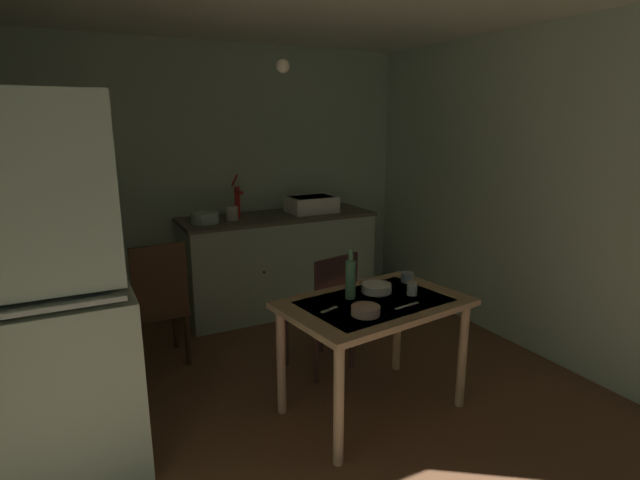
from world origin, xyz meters
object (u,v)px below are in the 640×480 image
Objects in this scene: hand_pump at (237,199)px; chair_far_side at (325,309)px; serving_bowl_wide at (376,288)px; glass_bottle at (351,278)px; chair_by_counter at (158,303)px; hutch_cabinet at (23,318)px; dining_table at (374,317)px; mixing_bowl_counter at (205,218)px; teacup_cream at (412,288)px; sink_basin at (311,204)px.

hand_pump is 1.47m from chair_far_side.
glass_bottle is at bearing -173.69° from serving_bowl_wide.
glass_bottle is (0.97, -1.08, 0.36)m from chair_by_counter.
chair_far_side is (1.78, 0.41, -0.42)m from hutch_cabinet.
chair_far_side reaches higher than dining_table.
hand_pump is at bearing 93.71° from glass_bottle.
mixing_bowl_counter is 1.81m from serving_bowl_wide.
teacup_cream is 0.40m from glass_bottle.
serving_bowl_wide is (0.10, 0.13, 0.13)m from dining_table.
mixing_bowl_counter is (-1.04, -0.05, -0.03)m from sink_basin.
dining_table is at bearing -87.28° from chair_far_side.
glass_bottle is at bearing 134.71° from dining_table.
mixing_bowl_counter is at bearing 104.56° from glass_bottle.
teacup_cream reaches higher than serving_bowl_wide.
mixing_bowl_counter is at bearing 113.99° from teacup_cream.
sink_basin is (2.30, 1.68, 0.10)m from hutch_cabinet.
mixing_bowl_counter is 1.42m from chair_far_side.
dining_table is at bearing -127.35° from serving_bowl_wide.
dining_table is 1.61m from chair_by_counter.
mixing_bowl_counter is at bearing -177.24° from sink_basin.
hand_pump reaches higher than chair_far_side.
hutch_cabinet is 4.89× the size of hand_pump.
chair_far_side is 0.55m from serving_bowl_wide.
serving_bowl_wide is 2.31× the size of teacup_cream.
chair_far_side reaches higher than serving_bowl_wide.
chair_by_counter is (-0.85, -0.72, -0.60)m from hand_pump.
hand_pump is 1.97m from dining_table.
chair_by_counter is 4.97× the size of serving_bowl_wide.
sink_basin is 1.90m from teacup_cream.
serving_bowl_wide is 0.62× the size of glass_bottle.
chair_far_side is at bearing -81.61° from hand_pump.
teacup_cream is at bearing -96.91° from sink_basin.
hand_pump reaches higher than glass_bottle.
hand_pump is 1.27× the size of glass_bottle.
dining_table is at bearing -47.97° from chair_by_counter.
serving_bowl_wide is (0.13, -0.46, 0.28)m from chair_far_side.
chair_far_side is at bearing 115.88° from teacup_cream.
glass_bottle reaches higher than mixing_bowl_counter.
glass_bottle is (-0.20, -0.02, 0.10)m from serving_bowl_wide.
hutch_cabinet reaches higher than chair_far_side.
chair_by_counter is 11.47× the size of teacup_cream.
teacup_cream is (2.07, -0.19, -0.13)m from hutch_cabinet.
teacup_cream is (0.29, -0.60, 0.29)m from chair_far_side.
mixing_bowl_counter is at bearing -163.69° from hand_pump.
mixing_bowl_counter reaches higher than chair_by_counter.
sink_basin reaches higher than teacup_cream.
glass_bottle is (0.44, -1.70, -0.11)m from mixing_bowl_counter.
hand_pump is at bearing 47.45° from hutch_cabinet.
hutch_cabinet is at bearing -126.05° from chair_by_counter.
glass_bottle is at bearing -75.44° from mixing_bowl_counter.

